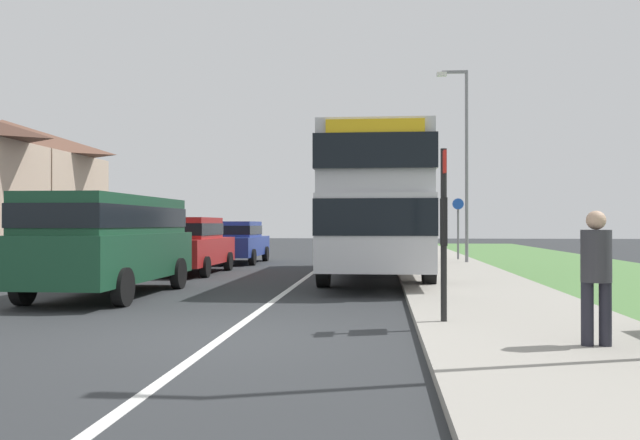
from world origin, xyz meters
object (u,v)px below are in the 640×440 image
(parked_car_blue, at_px, (236,240))
(bus_stop_sign, at_px, (444,222))
(parked_car_red, at_px, (188,243))
(pedestrian_at_stop, at_px, (596,271))
(double_decker_bus, at_px, (377,202))
(street_lamp_mid, at_px, (464,153))
(cycle_route_sign, at_px, (458,226))
(street_lamp_far, at_px, (429,182))
(parked_van_dark_green, at_px, (110,236))

(parked_car_blue, height_order, bus_stop_sign, bus_stop_sign)
(parked_car_red, relative_size, bus_stop_sign, 1.77)
(parked_car_blue, height_order, pedestrian_at_stop, pedestrian_at_stop)
(double_decker_bus, distance_m, street_lamp_mid, 6.84)
(double_decker_bus, bearing_deg, bus_stop_sign, -83.66)
(bus_stop_sign, xyz_separation_m, cycle_route_sign, (2.14, 16.82, -0.11))
(parked_car_red, bearing_deg, bus_stop_sign, -55.97)
(street_lamp_mid, bearing_deg, street_lamp_far, 89.52)
(street_lamp_far, bearing_deg, double_decker_bus, -97.38)
(cycle_route_sign, bearing_deg, pedestrian_at_stop, -91.80)
(parked_car_blue, bearing_deg, street_lamp_far, 65.58)
(parked_van_dark_green, distance_m, street_lamp_far, 32.29)
(parked_car_red, distance_m, pedestrian_at_stop, 14.39)
(pedestrian_at_stop, xyz_separation_m, cycle_route_sign, (0.58, 18.60, 0.45))
(pedestrian_at_stop, xyz_separation_m, street_lamp_far, (0.73, 36.44, 3.33))
(double_decker_bus, relative_size, parked_van_dark_green, 2.02)
(street_lamp_mid, height_order, street_lamp_far, street_lamp_far)
(parked_van_dark_green, height_order, pedestrian_at_stop, parked_van_dark_green)
(double_decker_bus, relative_size, street_lamp_mid, 1.53)
(pedestrian_at_stop, bearing_deg, street_lamp_mid, 88.06)
(bus_stop_sign, bearing_deg, double_decker_bus, 96.34)
(parked_van_dark_green, distance_m, parked_car_red, 6.23)
(parked_van_dark_green, distance_m, parked_car_blue, 11.64)
(parked_car_red, bearing_deg, parked_car_blue, 87.04)
(parked_car_blue, bearing_deg, cycle_route_sign, 9.38)
(cycle_route_sign, xyz_separation_m, street_lamp_mid, (-0.02, -1.92, 2.68))
(street_lamp_mid, bearing_deg, pedestrian_at_stop, -91.94)
(parked_car_red, bearing_deg, street_lamp_mid, 29.05)
(parked_car_red, xyz_separation_m, cycle_route_sign, (8.88, 6.84, 0.49))
(bus_stop_sign, bearing_deg, street_lamp_mid, 81.89)
(street_lamp_far, bearing_deg, parked_car_red, -110.08)
(pedestrian_at_stop, bearing_deg, parked_van_dark_green, 145.67)
(parked_van_dark_green, xyz_separation_m, parked_car_blue, (0.10, 11.64, -0.36))
(parked_car_red, bearing_deg, cycle_route_sign, 37.63)
(double_decker_bus, relative_size, parked_car_red, 2.38)
(double_decker_bus, bearing_deg, street_lamp_mid, 61.33)
(pedestrian_at_stop, bearing_deg, parked_car_blue, 115.01)
(pedestrian_at_stop, bearing_deg, parked_car_red, 125.20)
(parked_van_dark_green, relative_size, cycle_route_sign, 2.14)
(bus_stop_sign, bearing_deg, pedestrian_at_stop, -48.81)
(parked_car_blue, bearing_deg, parked_car_red, -92.96)
(double_decker_bus, relative_size, cycle_route_sign, 4.33)
(parked_van_dark_green, relative_size, pedestrian_at_stop, 3.23)
(parked_van_dark_green, bearing_deg, cycle_route_sign, 56.33)
(double_decker_bus, distance_m, bus_stop_sign, 9.23)
(pedestrian_at_stop, distance_m, bus_stop_sign, 2.43)
(street_lamp_mid, bearing_deg, cycle_route_sign, 89.46)
(street_lamp_mid, bearing_deg, parked_car_red, -150.95)
(bus_stop_sign, bearing_deg, parked_car_red, 124.03)
(pedestrian_at_stop, relative_size, cycle_route_sign, 0.66)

